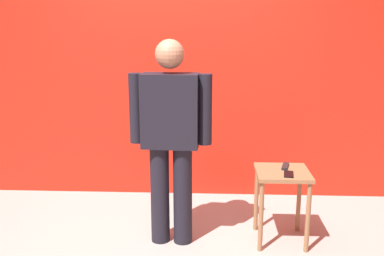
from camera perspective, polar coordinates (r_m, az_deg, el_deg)
The scene contains 5 objects.
back_wall_red at distance 4.30m, azimuth -2.31°, elevation 9.14°, with size 4.63×0.12×2.77m, color red.
standing_person at distance 3.31m, azimuth -2.84°, elevation -0.67°, with size 0.64×0.24×1.61m.
side_table at distance 3.52m, azimuth 11.76°, elevation -7.42°, with size 0.41×0.41×0.59m.
cell_phone at distance 3.39m, azimuth 12.61°, elevation -5.95°, with size 0.07×0.14×0.01m, color black.
tv_remote at distance 3.56m, azimuth 12.18°, elevation -4.93°, with size 0.04×0.17×0.02m, color black.
Camera 1 is at (0.37, -2.78, 1.70)m, focal length 40.50 mm.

